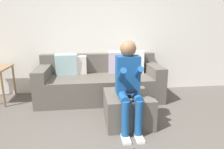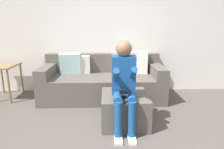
% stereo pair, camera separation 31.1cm
% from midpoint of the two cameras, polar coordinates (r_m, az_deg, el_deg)
% --- Properties ---
extents(wall_back, '(6.10, 0.10, 2.60)m').
position_cam_midpoint_polar(wall_back, '(4.27, 2.00, 12.57)').
color(wall_back, silver).
rests_on(wall_back, ground_plane).
extents(couch_sectional, '(2.32, 0.98, 0.91)m').
position_cam_midpoint_polar(couch_sectional, '(3.94, -0.33, -1.76)').
color(couch_sectional, '#59544C').
rests_on(couch_sectional, ground_plane).
extents(ottoman, '(0.66, 0.71, 0.44)m').
position_cam_midpoint_polar(ottoman, '(2.98, 6.64, -9.74)').
color(ottoman, '#59544C').
rests_on(ottoman, ground_plane).
extents(person_seated, '(0.31, 0.61, 1.22)m').
position_cam_midpoint_polar(person_seated, '(2.65, 6.78, -1.78)').
color(person_seated, '#194C8C').
rests_on(person_seated, ground_plane).
extents(side_table, '(0.46, 0.62, 0.66)m').
position_cam_midpoint_polar(side_table, '(4.29, -26.81, 1.02)').
color(side_table, olive).
rests_on(side_table, ground_plane).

